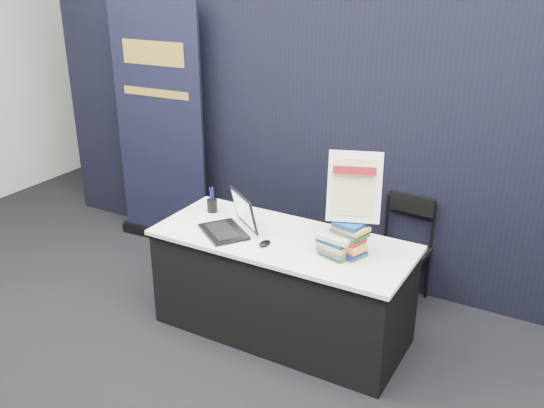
{
  "coord_description": "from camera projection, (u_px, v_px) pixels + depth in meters",
  "views": [
    {
      "loc": [
        1.79,
        -2.73,
        2.56
      ],
      "look_at": [
        -0.08,
        0.55,
        0.99
      ],
      "focal_mm": 40.0,
      "sensor_mm": 36.0,
      "label": 1
    }
  ],
  "objects": [
    {
      "name": "pen_cup",
      "position": [
        212.0,
        206.0,
        4.55
      ],
      "size": [
        0.1,
        0.1,
        0.1
      ],
      "primitive_type": "cylinder",
      "rotation": [
        0.0,
        0.0,
        -0.43
      ],
      "color": "black",
      "rests_on": "display_table"
    },
    {
      "name": "floor",
      "position": [
        241.0,
        372.0,
        3.99
      ],
      "size": [
        8.0,
        8.0,
        0.0
      ],
      "primitive_type": "plane",
      "color": "black",
      "rests_on": "ground"
    },
    {
      "name": "brochure_left",
      "position": [
        184.0,
        227.0,
        4.31
      ],
      "size": [
        0.31,
        0.25,
        0.0
      ],
      "primitive_type": "cube",
      "rotation": [
        0.0,
        0.0,
        0.25
      ],
      "color": "white",
      "rests_on": "display_table"
    },
    {
      "name": "brochure_mid",
      "position": [
        191.0,
        224.0,
        4.36
      ],
      "size": [
        0.4,
        0.34,
        0.0
      ],
      "primitive_type": "cube",
      "rotation": [
        0.0,
        0.0,
        -0.39
      ],
      "color": "white",
      "rests_on": "display_table"
    },
    {
      "name": "book_stack_tall",
      "position": [
        350.0,
        238.0,
        3.87
      ],
      "size": [
        0.23,
        0.2,
        0.24
      ],
      "rotation": [
        0.0,
        0.0,
        -0.3
      ],
      "color": "#185C55",
      "rests_on": "display_table"
    },
    {
      "name": "stacking_chair",
      "position": [
        402.0,
        247.0,
        4.64
      ],
      "size": [
        0.41,
        0.41,
        0.85
      ],
      "rotation": [
        0.0,
        0.0,
        -0.06
      ],
      "color": "black",
      "rests_on": "floor"
    },
    {
      "name": "pullup_banner",
      "position": [
        160.0,
        138.0,
        5.46
      ],
      "size": [
        0.97,
        0.16,
        2.28
      ],
      "rotation": [
        0.0,
        0.0,
        0.06
      ],
      "color": "black",
      "rests_on": "floor"
    },
    {
      "name": "laptop",
      "position": [
        227.0,
        222.0,
        4.23
      ],
      "size": [
        0.44,
        0.47,
        0.27
      ],
      "rotation": [
        0.0,
        0.0,
        -0.62
      ],
      "color": "black",
      "rests_on": "display_table"
    },
    {
      "name": "brochure_right",
      "position": [
        230.0,
        226.0,
        4.32
      ],
      "size": [
        0.32,
        0.25,
        0.0
      ],
      "primitive_type": "cube",
      "rotation": [
        0.0,
        0.0,
        -0.12
      ],
      "color": "white",
      "rests_on": "display_table"
    },
    {
      "name": "display_table",
      "position": [
        282.0,
        286.0,
        4.29
      ],
      "size": [
        1.8,
        0.75,
        0.75
      ],
      "color": "black",
      "rests_on": "floor"
    },
    {
      "name": "mouse",
      "position": [
        265.0,
        243.0,
        4.04
      ],
      "size": [
        0.08,
        0.11,
        0.03
      ],
      "primitive_type": "ellipsoid",
      "rotation": [
        0.0,
        0.0,
        -0.13
      ],
      "color": "black",
      "rests_on": "display_table"
    },
    {
      "name": "info_sign",
      "position": [
        354.0,
        188.0,
        3.76
      ],
      "size": [
        0.36,
        0.24,
        0.46
      ],
      "rotation": [
        0.0,
        0.0,
        0.35
      ],
      "color": "black",
      "rests_on": "book_stack_tall"
    },
    {
      "name": "wall_back",
      "position": [
        436.0,
        33.0,
        6.53
      ],
      "size": [
        8.0,
        0.02,
        3.5
      ],
      "primitive_type": "cube",
      "color": "beige",
      "rests_on": "floor"
    },
    {
      "name": "book_stack_short",
      "position": [
        336.0,
        244.0,
        3.89
      ],
      "size": [
        0.24,
        0.2,
        0.15
      ],
      "rotation": [
        0.0,
        0.0,
        -0.19
      ],
      "color": "#1A631F",
      "rests_on": "display_table"
    },
    {
      "name": "drape_partition",
      "position": [
        346.0,
        137.0,
        4.81
      ],
      "size": [
        6.0,
        0.08,
        2.4
      ],
      "primitive_type": "cube",
      "color": "black",
      "rests_on": "floor"
    }
  ]
}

